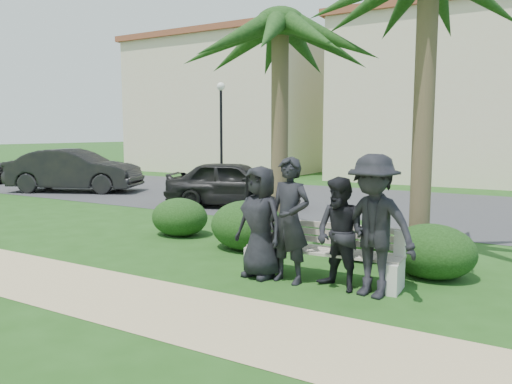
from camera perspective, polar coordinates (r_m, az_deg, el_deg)
ground at (r=7.56m, az=0.84°, el=-9.49°), size 160.00×160.00×0.00m
footpath at (r=6.14m, az=-7.75°, el=-13.48°), size 30.00×1.60×0.01m
asphalt_street at (r=14.90m, az=16.29°, el=-1.63°), size 160.00×8.00×0.01m
stucco_bldg_left at (r=28.91m, az=-2.15°, el=9.90°), size 10.40×8.40×7.30m
stucco_bldg_right at (r=24.78m, az=20.14°, el=10.00°), size 8.40×8.40×7.30m
street_lamp at (r=22.23m, az=-4.02°, el=8.95°), size 0.36×0.36×4.29m
park_bench at (r=7.30m, az=7.59°, el=-7.24°), size 2.28×0.63×0.79m
man_a at (r=7.29m, az=0.47°, el=-3.46°), size 0.89×0.67×1.64m
man_b at (r=7.04m, az=3.82°, el=-3.25°), size 0.69×0.49×1.79m
man_c at (r=6.80m, az=9.61°, el=-4.77°), size 0.89×0.79×1.53m
man_d at (r=6.59m, az=13.24°, el=-3.81°), size 1.31×0.90×1.85m
hedge_a at (r=10.45m, az=-8.73°, el=-2.74°), size 1.23×1.01×0.80m
hedge_b at (r=9.11m, az=-0.97°, el=-3.68°), size 1.41×1.17×0.92m
hedge_c at (r=9.20m, az=-1.20°, el=-4.05°), size 1.18×0.98×0.77m
hedge_d at (r=8.62m, az=11.95°, el=-5.28°), size 1.04×0.86×0.68m
hedge_e at (r=7.82m, az=19.53°, el=-6.24°), size 1.25×1.03×0.82m
palm_left at (r=9.66m, az=2.79°, el=18.52°), size 3.00×3.00×5.03m
car_a at (r=14.22m, az=-2.47°, el=0.94°), size 4.18×2.66×1.32m
car_b at (r=19.01m, az=-20.02°, el=2.32°), size 4.87×3.38×1.52m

